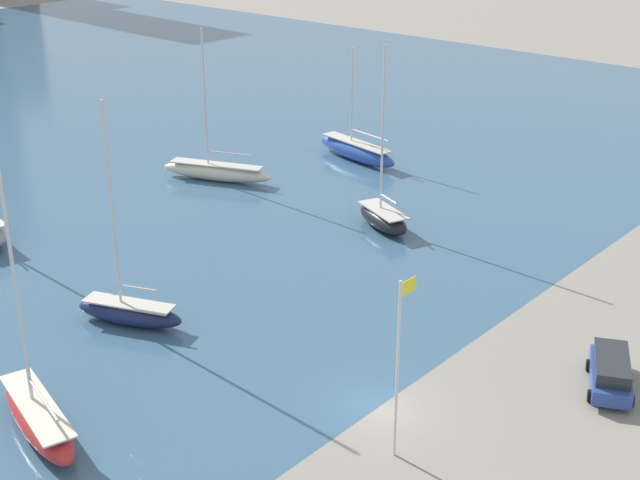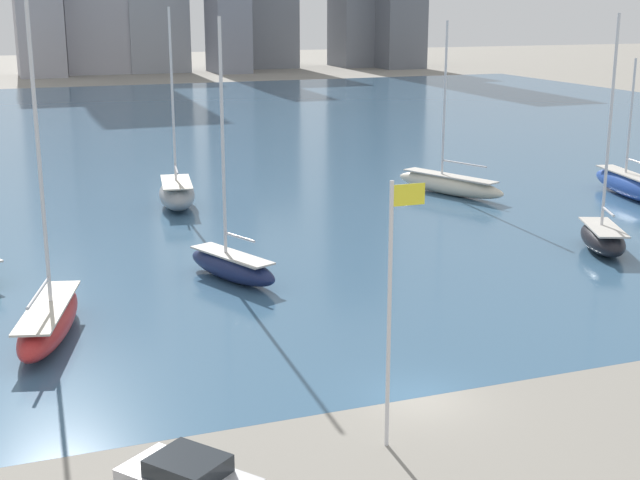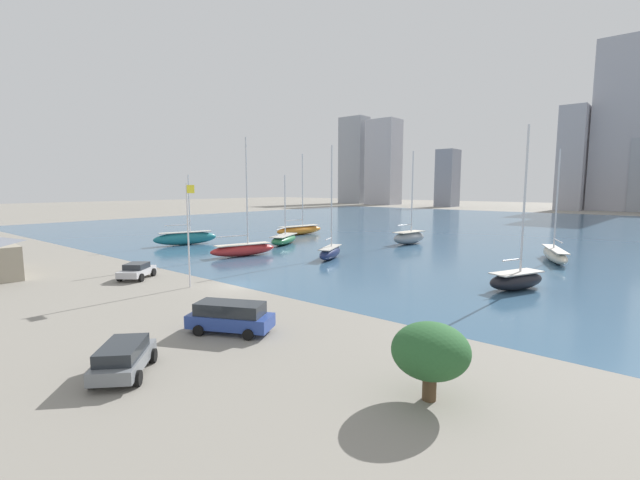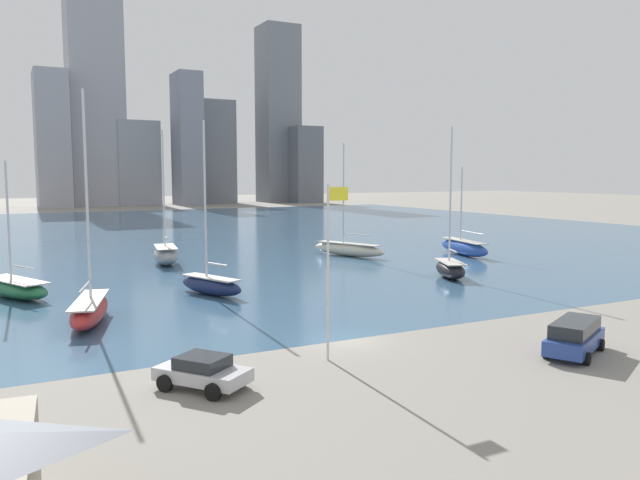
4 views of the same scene
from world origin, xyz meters
name	(u,v)px [view 2 (image 2 of 4)]	position (x,y,z in m)	size (l,w,h in m)	color
ground_plane	(418,398)	(0.00, 0.00, 0.00)	(500.00, 500.00, 0.00)	gray
harbor_water	(130,141)	(0.00, 70.00, 0.00)	(180.00, 140.00, 0.00)	#385B7A
flag_pole	(391,305)	(-2.65, -3.01, 5.07)	(1.24, 0.14, 9.21)	silver
sailboat_red	(49,319)	(-12.73, 11.46, 0.93)	(4.31, 9.12, 15.19)	#B72828
sailboat_gray	(177,193)	(-1.88, 35.80, 1.10)	(3.61, 7.25, 14.39)	gray
sailboat_navy	(232,264)	(-2.75, 17.07, 0.91)	(4.28, 7.17, 13.99)	#19234C
sailboat_blue	(630,185)	(31.88, 27.08, 0.98)	(3.65, 10.54, 10.61)	#284CA8
sailboat_cream	(449,183)	(19.19, 32.87, 0.89)	(5.56, 10.25, 13.38)	beige
sailboat_black	(603,237)	(19.85, 14.77, 0.95)	(4.40, 6.46, 14.10)	black
parked_sedan_silver	(189,479)	(-9.85, -4.28, 0.81)	(4.18, 4.61, 1.54)	#B7B7BC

